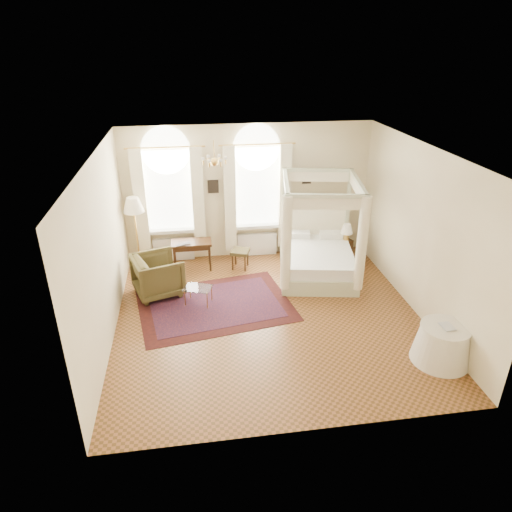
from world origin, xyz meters
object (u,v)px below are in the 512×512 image
at_px(writing_desk, 192,246).
at_px(stool, 240,253).
at_px(nightstand, 341,251).
at_px(side_table, 442,344).
at_px(floor_lamp, 134,209).
at_px(armchair, 158,275).
at_px(canopy_bed, 318,255).
at_px(coffee_table, 198,289).

relative_size(writing_desk, stool, 1.80).
bearing_deg(nightstand, side_table, -82.92).
bearing_deg(side_table, floor_lamp, 141.73).
bearing_deg(side_table, writing_desk, 135.00).
relative_size(nightstand, stool, 1.15).
xyz_separation_m(armchair, side_table, (4.91, -3.06, -0.11)).
bearing_deg(canopy_bed, writing_desk, 164.92).
distance_m(floor_lamp, side_table, 6.99).
height_order(stool, armchair, armchair).
relative_size(canopy_bed, writing_desk, 2.52).
bearing_deg(floor_lamp, canopy_bed, -12.06).
xyz_separation_m(writing_desk, stool, (1.15, -0.13, -0.21)).
distance_m(nightstand, side_table, 4.02).
distance_m(writing_desk, floor_lamp, 1.57).
distance_m(nightstand, coffee_table, 3.87).
relative_size(canopy_bed, armchair, 2.43).
distance_m(writing_desk, coffee_table, 1.67).
relative_size(canopy_bed, stool, 4.54).
bearing_deg(nightstand, writing_desk, 177.35).
bearing_deg(writing_desk, canopy_bed, -15.08).
bearing_deg(side_table, nightstand, 97.08).
distance_m(nightstand, writing_desk, 3.68).
xyz_separation_m(armchair, floor_lamp, (-0.49, 1.20, 1.11)).
relative_size(nightstand, coffee_table, 0.92).
height_order(stool, floor_lamp, floor_lamp).
xyz_separation_m(coffee_table, side_table, (4.07, -2.51, -0.00)).
bearing_deg(coffee_table, canopy_bed, 17.29).
relative_size(coffee_table, side_table, 0.65).
height_order(coffee_table, side_table, side_table).
bearing_deg(floor_lamp, coffee_table, -52.83).
height_order(canopy_bed, armchair, canopy_bed).
xyz_separation_m(canopy_bed, armchair, (-3.63, -0.32, -0.08)).
height_order(canopy_bed, nightstand, canopy_bed).
height_order(canopy_bed, writing_desk, canopy_bed).
relative_size(nightstand, floor_lamp, 0.33).
distance_m(canopy_bed, writing_desk, 2.98).
distance_m(armchair, side_table, 5.78).
height_order(canopy_bed, coffee_table, canopy_bed).
bearing_deg(coffee_table, writing_desk, 92.89).
bearing_deg(floor_lamp, side_table, -38.27).
height_order(nightstand, coffee_table, nightstand).
xyz_separation_m(floor_lamp, side_table, (5.40, -4.26, -1.23)).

